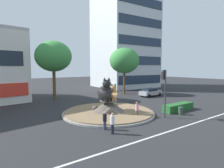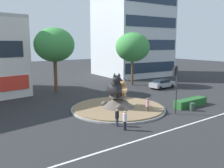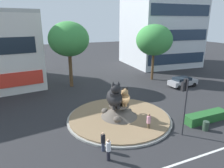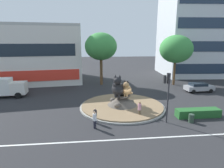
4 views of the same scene
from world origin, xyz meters
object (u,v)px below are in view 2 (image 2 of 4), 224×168
cat_statue_black (115,88)px  broadleaf_tree_behind_island (54,45)px  cat_statue_calico (122,89)px  traffic_light_mast (176,79)px  pedestrian_white_shirt (125,120)px  hatchback_near_shophouse (162,84)px  second_tree_near_tower (133,47)px  pedestrian_black_shirt (117,117)px  litter_bin (192,107)px  pedestrian_pink_shirt (147,106)px  office_tower (132,3)px

cat_statue_black → broadleaf_tree_behind_island: 14.22m
cat_statue_calico → traffic_light_mast: size_ratio=0.40×
pedestrian_white_shirt → hatchback_near_shophouse: (17.52, 11.81, -0.12)m
second_tree_near_tower → pedestrian_white_shirt: size_ratio=5.35×
cat_statue_black → pedestrian_black_shirt: size_ratio=1.73×
litter_bin → cat_statue_black: bearing=143.5°
hatchback_near_shophouse → pedestrian_pink_shirt: bearing=-145.7°
traffic_light_mast → pedestrian_black_shirt: size_ratio=3.21×
cat_statue_calico → pedestrian_black_shirt: 6.18m
office_tower → litter_bin: office_tower is taller
pedestrian_black_shirt → pedestrian_white_shirt: bearing=167.4°
cat_statue_calico → office_tower: size_ratio=0.06×
broadleaf_tree_behind_island → litter_bin: (8.46, -18.55, -6.84)m
office_tower → pedestrian_white_shirt: office_tower is taller
cat_statue_black → office_tower: (21.93, 22.99, 14.16)m
pedestrian_white_shirt → hatchback_near_shophouse: bearing=85.3°
cat_statue_black → litter_bin: 9.01m
cat_statue_black → hatchback_near_shophouse: 15.91m
pedestrian_white_shirt → hatchback_near_shophouse: pedestrian_white_shirt is taller
cat_statue_calico → broadleaf_tree_behind_island: (-2.58, 13.28, 4.96)m
pedestrian_pink_shirt → pedestrian_white_shirt: bearing=135.6°
pedestrian_pink_shirt → pedestrian_black_shirt: bearing=123.2°
office_tower → hatchback_near_shophouse: office_tower is taller
litter_bin → office_tower: bearing=62.1°
cat_statue_black → traffic_light_mast: traffic_light_mast is taller
litter_bin → pedestrian_black_shirt: bearing=175.0°
cat_statue_black → traffic_light_mast: size_ratio=0.54×
broadleaf_tree_behind_island → traffic_light_mast: bearing=-72.3°
broadleaf_tree_behind_island → cat_statue_black: bearing=-83.9°
office_tower → cat_statue_black: bearing=-130.0°
office_tower → hatchback_near_shophouse: (-7.41, -16.75, -15.96)m
cat_statue_calico → pedestrian_pink_shirt: size_ratio=1.19×
office_tower → pedestrian_pink_shirt: office_tower is taller
broadleaf_tree_behind_island → pedestrian_white_shirt: broadleaf_tree_behind_island is taller
cat_statue_black → cat_statue_calico: size_ratio=1.34×
pedestrian_pink_shirt → pedestrian_black_shirt: size_ratio=1.09×
broadleaf_tree_behind_island → hatchback_near_shophouse: (15.95, -7.11, -6.48)m
pedestrian_black_shirt → pedestrian_pink_shirt: bearing=-86.5°
office_tower → pedestrian_white_shirt: (-24.93, -28.56, -15.83)m
pedestrian_black_shirt → litter_bin: size_ratio=1.80×
pedestrian_black_shirt → hatchback_near_shophouse: (17.45, 10.57, -0.04)m
cat_statue_calico → litter_bin: (5.88, -5.27, -1.89)m
pedestrian_black_shirt → traffic_light_mast: bearing=-103.7°
pedestrian_pink_shirt → hatchback_near_shophouse: pedestrian_pink_shirt is taller
cat_statue_calico → pedestrian_black_shirt: (-4.08, -4.40, -1.49)m
hatchback_near_shophouse → office_tower: bearing=63.4°
office_tower → hatchback_near_shophouse: size_ratio=7.10×
cat_statue_calico → litter_bin: bearing=70.3°
second_tree_near_tower → pedestrian_pink_shirt: size_ratio=5.34×
office_tower → broadleaf_tree_behind_island: 26.99m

